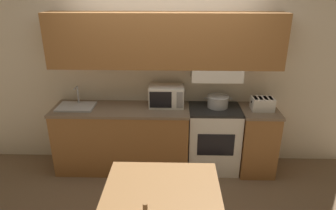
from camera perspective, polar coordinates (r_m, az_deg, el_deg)
The scene contains 10 objects.
ground_plane at distance 4.62m, azimuth -0.44°, elevation -9.79°, with size 16.00×16.00×0.00m, color #7F664C.
wall_back at distance 3.97m, azimuth -0.29°, elevation 8.65°, with size 5.36×0.38×2.55m.
lower_counter_main at distance 4.21m, azimuth -8.63°, elevation -6.29°, with size 1.81×0.58×0.91m.
lower_counter_right_stub at distance 4.29m, azimuth 16.46°, elevation -6.42°, with size 0.48×0.58×0.91m.
stove_range at distance 4.19m, azimuth 8.61°, elevation -6.38°, with size 0.68×0.52×0.91m.
cooking_pot at distance 4.03m, azimuth 9.48°, elevation 0.75°, with size 0.36×0.29×0.16m.
microwave at distance 3.99m, azimuth -0.27°, elevation 1.75°, with size 0.46×0.31×0.28m.
toaster at distance 4.07m, azimuth 17.53°, elevation 0.25°, with size 0.29×0.21×0.17m.
sink_basin at distance 4.16m, azimuth -17.10°, elevation -0.21°, with size 0.48×0.33×0.26m.
dining_table at distance 2.78m, azimuth -1.13°, elevation -17.38°, with size 1.02×0.82×0.78m.
Camera 1 is at (0.14, -3.93, 2.43)m, focal length 32.00 mm.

